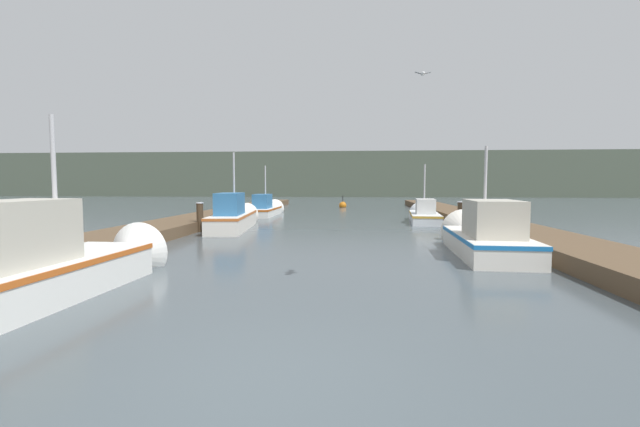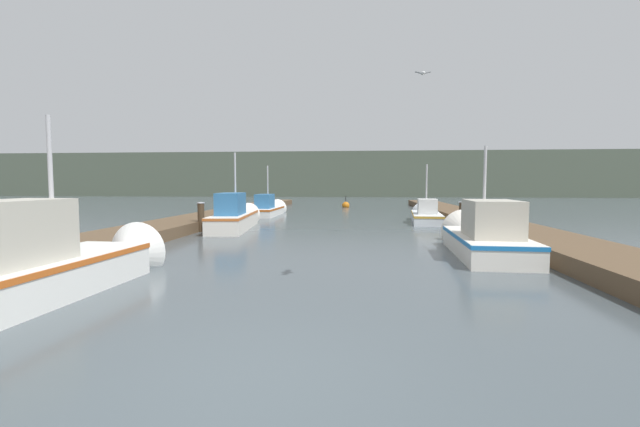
# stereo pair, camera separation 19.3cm
# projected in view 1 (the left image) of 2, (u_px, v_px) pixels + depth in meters

# --- Properties ---
(ground_plane) EXTENTS (200.00, 200.00, 0.00)m
(ground_plane) POSITION_uv_depth(u_px,v_px,m) (266.00, 388.00, 4.10)
(ground_plane) COLOR #424C51
(dock_left) EXTENTS (2.26, 40.00, 0.42)m
(dock_left) POSITION_uv_depth(u_px,v_px,m) (201.00, 220.00, 20.53)
(dock_left) COLOR brown
(dock_left) RESTS_ON ground_plane
(dock_right) EXTENTS (2.26, 40.00, 0.42)m
(dock_right) POSITION_uv_depth(u_px,v_px,m) (481.00, 222.00, 19.45)
(dock_right) COLOR brown
(dock_right) RESTS_ON ground_plane
(distant_shore_ridge) EXTENTS (120.00, 16.00, 6.50)m
(distant_shore_ridge) POSITION_uv_depth(u_px,v_px,m) (350.00, 175.00, 68.12)
(distant_shore_ridge) COLOR #4C5647
(distant_shore_ridge) RESTS_ON ground_plane
(fishing_boat_0) EXTENTS (1.68, 5.26, 3.51)m
(fishing_boat_0) POSITION_uv_depth(u_px,v_px,m) (59.00, 263.00, 7.56)
(fishing_boat_0) COLOR silver
(fishing_boat_0) RESTS_ON ground_plane
(fishing_boat_1) EXTENTS (1.89, 5.50, 3.47)m
(fishing_boat_1) POSITION_uv_depth(u_px,v_px,m) (482.00, 235.00, 12.14)
(fishing_boat_1) COLOR silver
(fishing_boat_1) RESTS_ON ground_plane
(fishing_boat_2) EXTENTS (1.93, 6.42, 3.56)m
(fishing_boat_2) POSITION_uv_depth(u_px,v_px,m) (235.00, 216.00, 18.68)
(fishing_boat_2) COLOR silver
(fishing_boat_2) RESTS_ON ground_plane
(fishing_boat_3) EXTENTS (1.83, 5.70, 3.32)m
(fishing_boat_3) POSITION_uv_depth(u_px,v_px,m) (424.00, 214.00, 22.16)
(fishing_boat_3) COLOR silver
(fishing_boat_3) RESTS_ON ground_plane
(fishing_boat_4) EXTENTS (1.36, 5.55, 3.41)m
(fishing_boat_4) POSITION_uv_depth(u_px,v_px,m) (267.00, 209.00, 26.44)
(fishing_boat_4) COLOR silver
(fishing_boat_4) RESTS_ON ground_plane
(mooring_piling_0) EXTENTS (0.31, 0.31, 1.19)m
(mooring_piling_0) POSITION_uv_depth(u_px,v_px,m) (200.00, 217.00, 17.15)
(mooring_piling_0) COLOR #473523
(mooring_piling_0) RESTS_ON ground_plane
(mooring_piling_1) EXTENTS (0.35, 0.35, 1.20)m
(mooring_piling_1) POSITION_uv_depth(u_px,v_px,m) (483.00, 222.00, 14.86)
(mooring_piling_1) COLOR #473523
(mooring_piling_1) RESTS_ON ground_plane
(mooring_piling_2) EXTENTS (0.32, 0.32, 1.09)m
(mooring_piling_2) POSITION_uv_depth(u_px,v_px,m) (467.00, 217.00, 17.91)
(mooring_piling_2) COLOR #473523
(mooring_piling_2) RESTS_ON ground_plane
(mooring_piling_3) EXTENTS (0.37, 0.37, 1.19)m
(mooring_piling_3) POSITION_uv_depth(u_px,v_px,m) (461.00, 215.00, 18.25)
(mooring_piling_3) COLOR #473523
(mooring_piling_3) RESTS_ON ground_plane
(channel_buoy) EXTENTS (0.60, 0.60, 1.10)m
(channel_buoy) POSITION_uv_depth(u_px,v_px,m) (343.00, 205.00, 34.67)
(channel_buoy) COLOR #BF6513
(channel_buoy) RESTS_ON ground_plane
(seagull_lead) EXTENTS (0.56, 0.30, 0.12)m
(seagull_lead) POSITION_uv_depth(u_px,v_px,m) (423.00, 74.00, 14.84)
(seagull_lead) COLOR white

